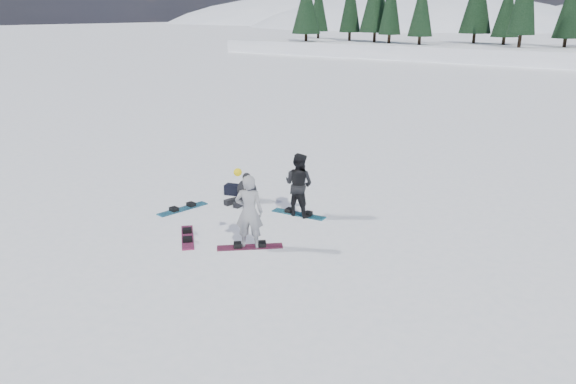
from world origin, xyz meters
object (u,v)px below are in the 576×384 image
at_px(snowboard_loose_b, 188,237).
at_px(snowboarder_man, 299,184).
at_px(snowboarder_woman, 249,212).
at_px(gear_bag, 233,190).
at_px(seated_rider, 246,190).
at_px(snowboard_loose_a, 183,209).

bearing_deg(snowboard_loose_b, snowboarder_man, 110.07).
distance_m(snowboarder_woman, gear_bag, 4.05).
relative_size(gear_bag, snowboard_loose_b, 0.30).
relative_size(snowboarder_woman, seated_rider, 1.89).
xyz_separation_m(snowboarder_man, seated_rider, (-1.86, 0.07, -0.53)).
xyz_separation_m(seated_rider, gear_bag, (-0.70, 0.25, -0.17)).
bearing_deg(snowboarder_man, gear_bag, -8.57).
distance_m(snowboarder_woman, snowboard_loose_b, 1.85).
height_order(seated_rider, snowboard_loose_a, seated_rider).
xyz_separation_m(seated_rider, snowboard_loose_b, (0.60, -2.92, -0.30)).
bearing_deg(seated_rider, snowboarder_woman, -43.93).
height_order(snowboarder_woman, gear_bag, snowboarder_woman).
distance_m(snowboarder_woman, snowboarder_man, 2.46).
height_order(snowboarder_man, snowboard_loose_b, snowboarder_man).
xyz_separation_m(seated_rider, snowboard_loose_a, (-0.96, -1.55, -0.30)).
height_order(snowboarder_man, gear_bag, snowboarder_man).
bearing_deg(gear_bag, snowboarder_woman, -43.86).
bearing_deg(snowboard_loose_b, snowboard_loose_a, -177.45).
bearing_deg(snowboarder_man, seated_rider, -3.50).
bearing_deg(snowboard_loose_b, gear_bag, 156.18).
height_order(snowboarder_woman, snowboard_loose_b, snowboarder_woman).
relative_size(snowboarder_man, seated_rider, 1.70).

